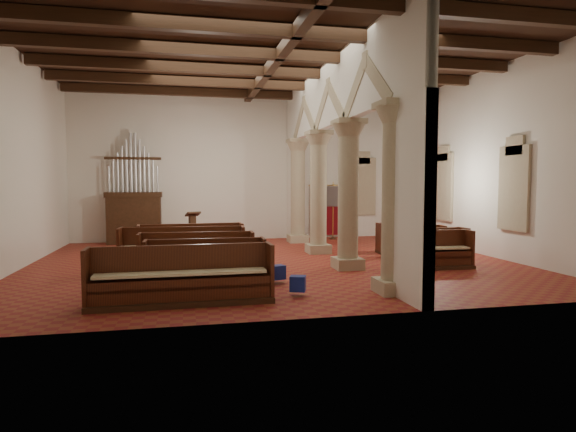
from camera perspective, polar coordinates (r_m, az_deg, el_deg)
The scene contains 31 objects.
floor at distance 14.42m, azimuth -1.72°, elevation -5.48°, with size 14.00×14.00×0.00m, color maroon.
ceiling at distance 14.67m, azimuth -1.77°, elevation 18.31°, with size 14.00×14.00×0.00m, color #341F11.
wall_back at distance 20.16m, azimuth -4.83°, elevation 5.77°, with size 14.00×0.02×6.00m, color white.
wall_front at distance 8.41m, azimuth 5.71°, elevation 8.26°, with size 14.00×0.02×6.00m, color white.
wall_left at distance 14.69m, azimuth -29.86°, elevation 5.92°, with size 0.02×12.00×6.00m, color white.
wall_right at distance 16.95m, azimuth 22.35°, elevation 5.82°, with size 0.02×12.00×6.00m, color white.
ceiling_beams at distance 14.63m, azimuth -1.77°, elevation 17.63°, with size 13.80×11.80×0.30m, color #392012, non-canonical shape.
arcade at distance 14.70m, azimuth 5.25°, elevation 8.63°, with size 0.90×11.90×6.00m.
window_right_a at distance 15.71m, azimuth 25.31°, elevation 2.99°, with size 0.03×1.00×2.20m, color #367A61.
window_right_b at distance 19.05m, azimuth 17.98°, elevation 3.29°, with size 0.03×1.00×2.20m, color #367A61.
window_back at distance 21.35m, azimuth 8.65°, elevation 3.49°, with size 1.00×0.03×2.20m, color #367A61.
pipe_organ at distance 19.61m, azimuth -17.77°, elevation 0.88°, with size 2.10×0.85×4.40m.
lectern at distance 18.71m, azimuth -11.26°, elevation -1.74°, with size 0.61×0.64×1.28m.
dossal_curtain at distance 20.84m, azimuth 4.82°, elevation 0.67°, with size 1.80×0.07×2.17m.
processional_banner at distance 20.19m, azimuth 5.36°, elevation -0.49°, with size 0.54×0.69×2.39m.
hymnal_box_a at distance 10.16m, azimuth 1.17°, elevation -8.00°, with size 0.32×0.26×0.32m, color navy.
hymnal_box_b at distance 11.38m, azimuth -1.27°, elevation -6.68°, with size 0.33×0.27×0.33m, color #14178F.
hymnal_box_c at distance 13.90m, azimuth -7.89°, elevation -4.70°, with size 0.36×0.29×0.36m, color #162798.
tube_heater_a at distance 10.50m, azimuth -12.87°, elevation -8.27°, with size 0.10×0.10×1.05m, color silver.
tube_heater_b at distance 10.34m, azimuth -6.16°, elevation -8.38°, with size 0.11×0.11×1.13m, color silver.
nave_pew_0 at distance 9.69m, azimuth -12.44°, elevation -7.99°, with size 3.57×0.82×1.14m.
nave_pew_1 at distance 10.50m, azimuth -12.01°, elevation -7.25°, with size 2.79×0.86×1.03m.
nave_pew_2 at distance 11.44m, azimuth -9.73°, elevation -6.25°, with size 2.80×0.77×1.06m.
nave_pew_3 at distance 12.73m, azimuth -10.74°, elevation -5.18°, with size 2.96×0.82×1.08m.
nave_pew_4 at distance 13.62m, azimuth -12.37°, elevation -4.52°, with size 3.44×0.97×1.14m.
nave_pew_5 at distance 14.57m, azimuth -11.40°, elevation -3.95°, with size 3.09×0.93×1.14m.
nave_pew_6 at distance 15.39m, azimuth -12.20°, elevation -3.67°, with size 2.64×0.78×1.03m.
aisle_pew_0 at distance 14.00m, azimuth 17.52°, elevation -4.46°, with size 1.81×0.80×1.05m.
aisle_pew_1 at distance 15.05m, azimuth 17.40°, elevation -3.94°, with size 1.82×0.75×1.01m.
aisle_pew_2 at distance 15.97m, azimuth 14.83°, elevation -3.47°, with size 1.93×0.77×0.99m.
aisle_pew_3 at distance 16.66m, azimuth 13.58°, elevation -3.11°, with size 1.85×0.79×1.02m.
Camera 1 is at (-2.56, -13.99, 2.37)m, focal length 30.00 mm.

